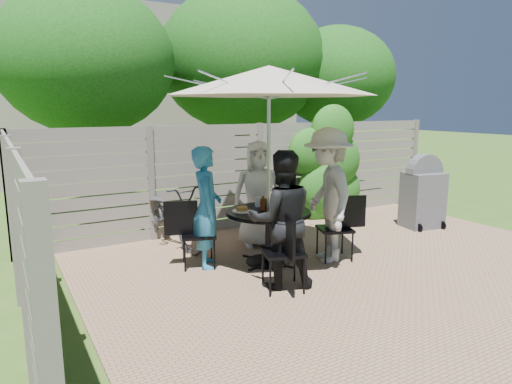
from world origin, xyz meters
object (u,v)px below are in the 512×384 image
chair_right (336,241)px  plate_extra (286,213)px  glass_back (258,202)px  chair_left (197,247)px  plate_back (264,203)px  coffee_cup (272,203)px  syrup_jug (263,204)px  person_right (328,196)px  patio_table (268,227)px  plate_left (242,210)px  plate_front (273,215)px  bicycle (168,214)px  person_back (258,194)px  person_left (207,208)px  chair_front (283,267)px  glass_front (280,209)px  glass_right (285,203)px  plate_right (294,208)px  umbrella (269,81)px  bbq_grill (423,195)px  chair_back (257,227)px  person_front (281,220)px

chair_right → plate_extra: bearing=20.0°
plate_extra → glass_back: (-0.07, 0.62, 0.05)m
chair_left → plate_back: 1.14m
coffee_cup → syrup_jug: bearing=-154.2°
person_right → coffee_cup: (-0.60, 0.47, -0.12)m
patio_table → chair_left: (-0.90, 0.35, -0.25)m
plate_left → coffee_cup: 0.51m
plate_front → bicycle: bearing=113.0°
glass_back → bicycle: (-0.89, 1.20, -0.32)m
person_back → coffee_cup: bearing=-80.7°
person_left → bicycle: bearing=26.9°
bicycle → person_left: bearing=-97.1°
patio_table → chair_front: (-0.35, -0.90, -0.23)m
chair_right → plate_back: chair_right is taller
person_back → person_left: 1.17m
person_back → glass_front: person_back is taller
chair_left → coffee_cup: (1.07, -0.18, 0.53)m
chair_left → glass_back: size_ratio=6.59×
chair_front → glass_right: 1.22m
coffee_cup → plate_right: bearing=-61.2°
person_right → umbrella: bearing=-90.0°
person_right → bbq_grill: (2.58, 0.53, -0.33)m
syrup_jug → person_left: bearing=162.7°
chair_left → chair_right: chair_left is taller
umbrella → person_back: (0.30, 0.78, -1.64)m
plate_back → glass_front: (-0.12, -0.62, 0.05)m
glass_back → plate_back: bearing=22.8°
chair_back → chair_right: size_ratio=0.96×
plate_back → chair_back: bearing=69.0°
bicycle → plate_right: bearing=-65.6°
plate_left → glass_front: (0.34, -0.41, 0.05)m
umbrella → plate_extra: bearing=-80.0°
chair_left → plate_front: chair_left is taller
chair_back → person_back: (-0.05, -0.13, 0.55)m
patio_table → coffee_cup: size_ratio=12.32×
umbrella → chair_right: umbrella is taller
patio_table → bicycle: 1.73m
patio_table → chair_front: 0.99m
plate_right → bbq_grill: (3.02, 0.37, -0.17)m
person_back → plate_extra: 1.15m
chair_back → chair_front: size_ratio=0.92×
patio_table → person_right: size_ratio=0.79×
person_left → plate_front: size_ratio=6.29×
person_left → plate_front: bearing=-113.4°
patio_table → chair_front: size_ratio=1.54×
chair_front → plate_extra: bearing=-17.1°
plate_left → plate_extra: bearing=-50.0°
person_front → glass_back: person_front is taller
umbrella → person_front: 1.83m
person_front → syrup_jug: 0.88m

